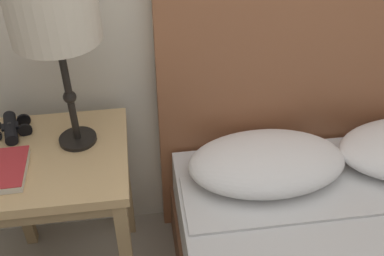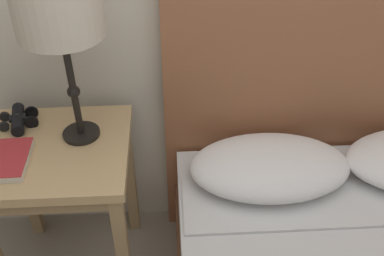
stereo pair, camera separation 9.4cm
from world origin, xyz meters
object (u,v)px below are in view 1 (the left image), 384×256
Objects in this scene: nightstand at (56,177)px; table_lamp at (53,12)px; book_on_nightstand at (4,170)px; binoculars_pair at (11,128)px.

table_lamp reaches higher than nightstand.
binoculars_pair is (-0.02, 0.22, 0.01)m from book_on_nightstand.
binoculars_pair reaches higher than nightstand.
binoculars_pair is (-0.24, 0.08, -0.45)m from table_lamp.
binoculars_pair reaches higher than book_on_nightstand.
book_on_nightstand is at bearing -150.12° from nightstand.
table_lamp is 2.92× the size of book_on_nightstand.
book_on_nightstand is at bearing -147.67° from table_lamp.
binoculars_pair is at bearing 93.95° from book_on_nightstand.
nightstand is 1.13× the size of table_lamp.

